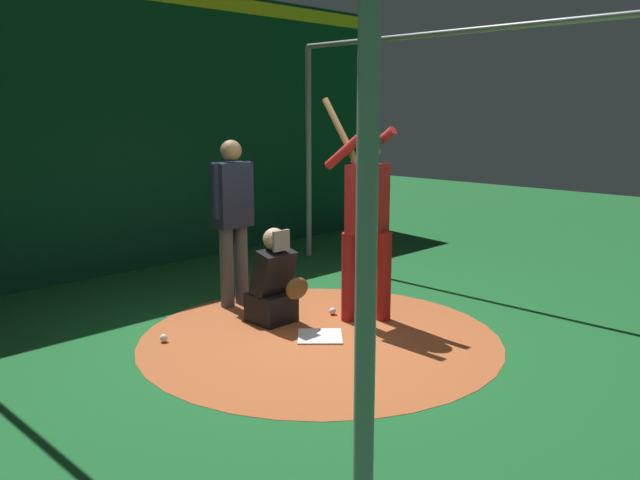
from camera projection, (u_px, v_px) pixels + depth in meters
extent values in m
plane|color=#195B28|center=(320.00, 337.00, 6.14)|extent=(26.02, 26.02, 0.00)
cylinder|color=#AD562D|center=(320.00, 337.00, 6.14)|extent=(3.42, 3.42, 0.01)
cube|color=white|center=(320.00, 336.00, 6.14)|extent=(0.59, 0.59, 0.01)
cylinder|color=maroon|center=(384.00, 277.00, 6.57)|extent=(0.15, 0.15, 0.92)
cylinder|color=maroon|center=(349.00, 277.00, 6.54)|extent=(0.15, 0.15, 0.92)
cube|color=#B21E1E|center=(367.00, 199.00, 6.40)|extent=(0.22, 0.44, 0.69)
cylinder|color=#B21E1E|center=(373.00, 147.00, 6.51)|extent=(0.55, 0.09, 0.43)
cylinder|color=#B21E1E|center=(347.00, 149.00, 6.23)|extent=(0.55, 0.09, 0.43)
sphere|color=tan|center=(368.00, 150.00, 6.30)|extent=(0.24, 0.24, 0.24)
sphere|color=#0F4C23|center=(368.00, 143.00, 6.29)|extent=(0.27, 0.27, 0.27)
cylinder|color=olive|center=(343.00, 135.00, 6.33)|extent=(0.54, 0.06, 0.73)
cube|color=black|center=(271.00, 307.00, 6.58)|extent=(0.40, 0.40, 0.30)
cube|color=black|center=(273.00, 272.00, 6.47)|extent=(0.31, 0.40, 0.49)
sphere|color=tan|center=(274.00, 239.00, 6.39)|extent=(0.23, 0.23, 0.23)
cube|color=gray|center=(281.00, 241.00, 6.32)|extent=(0.03, 0.21, 0.21)
ellipsoid|color=brown|center=(297.00, 288.00, 6.35)|extent=(0.12, 0.28, 0.22)
cylinder|color=#4C4C51|center=(241.00, 265.00, 7.16)|extent=(0.15, 0.15, 0.88)
cylinder|color=#4C4C51|center=(227.00, 268.00, 7.02)|extent=(0.15, 0.15, 0.88)
cube|color=#1E2338|center=(232.00, 195.00, 6.94)|extent=(0.22, 0.42, 0.70)
cylinder|color=#1E2338|center=(247.00, 188.00, 7.07)|extent=(0.09, 0.09, 0.59)
cylinder|color=#1E2338|center=(217.00, 191.00, 6.79)|extent=(0.09, 0.09, 0.59)
sphere|color=#9E704C|center=(231.00, 151.00, 6.84)|extent=(0.23, 0.23, 0.23)
cube|color=#0C3D26|center=(114.00, 129.00, 8.35)|extent=(0.20, 10.02, 3.79)
cylinder|color=gray|center=(366.00, 282.00, 2.33)|extent=(0.08, 0.08, 3.02)
cylinder|color=gray|center=(309.00, 154.00, 9.36)|extent=(0.08, 0.08, 3.02)
cylinder|color=gray|center=(471.00, 30.00, 7.26)|extent=(5.25, 0.07, 0.07)
sphere|color=white|center=(333.00, 311.00, 6.81)|extent=(0.07, 0.07, 0.07)
sphere|color=white|center=(164.00, 338.00, 6.00)|extent=(0.07, 0.07, 0.07)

